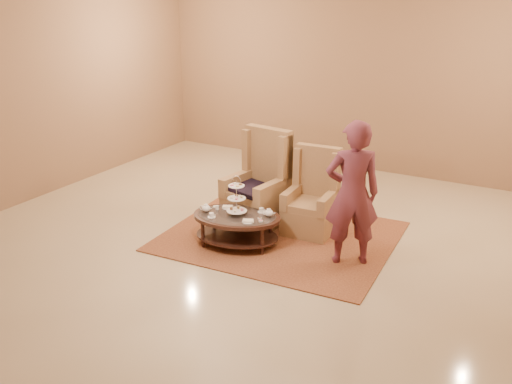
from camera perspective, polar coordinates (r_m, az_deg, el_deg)
The scene contains 9 objects.
ground at distance 7.38m, azimuth -0.18°, elevation -5.86°, with size 8.00×8.00×0.00m, color #BBAC8B.
ceiling at distance 7.38m, azimuth -0.18°, elevation -5.86°, with size 8.00×8.00×0.02m, color white.
wall_back at distance 10.41m, azimuth 10.91°, elevation 11.61°, with size 8.00×0.04×3.50m, color #916D4F.
wall_left at distance 9.39m, azimuth -22.31°, elevation 9.58°, with size 0.04×8.00×3.50m, color #916D4F.
rug at distance 7.77m, azimuth 2.44°, elevation -4.42°, with size 3.08×2.61×0.02m.
tea_table at distance 7.39m, azimuth -1.93°, elevation -2.85°, with size 1.30×1.04×0.96m.
armchair_left at distance 8.04m, azimuth 0.35°, elevation -0.06°, with size 0.83×0.85×1.35m.
armchair_right at distance 7.84m, azimuth 5.66°, elevation -1.20°, with size 0.67×0.69×1.17m.
person at distance 6.83m, azimuth 9.61°, elevation -0.18°, with size 0.78×0.70×1.79m.
Camera 1 is at (3.25, -5.77, 3.24)m, focal length 40.00 mm.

